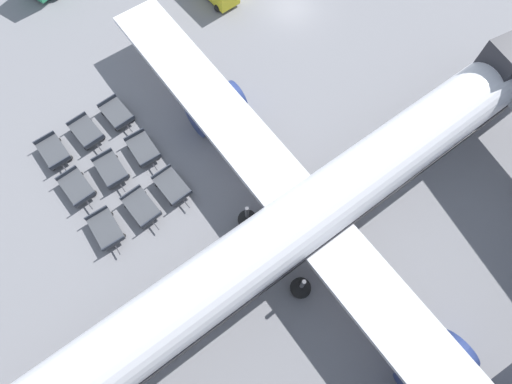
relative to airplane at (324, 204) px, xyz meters
name	(u,v)px	position (x,y,z in m)	size (l,w,h in m)	color
ground_plane	(290,7)	(-17.16, 9.09, -3.34)	(500.00, 500.00, 0.00)	gray
airplane	(324,204)	(0.00, 0.00, 0.00)	(41.72, 47.13, 13.68)	white
baggage_dolly_row_near_col_a	(54,152)	(-13.69, -12.95, -2.87)	(3.35, 1.91, 0.92)	#424449
baggage_dolly_row_near_col_b	(77,188)	(-10.27, -12.55, -2.87)	(3.36, 1.96, 0.92)	#424449
baggage_dolly_row_near_col_c	(106,229)	(-6.52, -12.01, -2.87)	(3.32, 1.81, 0.92)	#424449
baggage_dolly_row_mid_a_col_a	(87,132)	(-14.04, -10.37, -2.87)	(3.37, 1.99, 0.92)	#424449
baggage_dolly_row_mid_a_col_b	(111,170)	(-10.33, -10.05, -2.87)	(3.33, 1.84, 0.92)	#424449
baggage_dolly_row_mid_a_col_c	(142,208)	(-6.72, -9.41, -2.87)	(3.36, 1.96, 0.92)	#424449
baggage_dolly_row_mid_b_col_a	(117,114)	(-14.38, -7.89, -2.87)	(3.37, 1.98, 0.92)	#424449
baggage_dolly_row_mid_b_col_b	(143,149)	(-10.67, -7.48, -2.87)	(3.32, 1.82, 0.92)	#424449
baggage_dolly_row_mid_b_col_c	(172,186)	(-7.05, -7.00, -2.87)	(3.36, 1.95, 0.92)	#424449
stand_guidance_stripe	(193,332)	(1.88, -10.13, -3.34)	(3.50, 33.13, 0.01)	yellow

